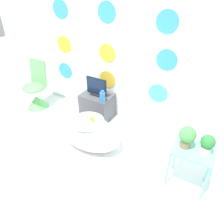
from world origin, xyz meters
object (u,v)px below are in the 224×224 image
Objects in this scene: bathtub at (89,132)px; potted_plant_right at (207,144)px; potted_plant_left at (187,136)px; vase at (103,97)px; chair at (36,94)px; tv at (96,87)px.

potted_plant_right reaches higher than bathtub.
potted_plant_left is (1.32, 0.00, 0.49)m from bathtub.
bathtub is 1.60m from potted_plant_right.
vase reaches higher than bathtub.
chair is 3.29× the size of potted_plant_left.
potted_plant_right is (0.21, 0.01, -0.02)m from potted_plant_left.
potted_plant_left reaches higher than bathtub.
potted_plant_right reaches higher than tv.
potted_plant_right is at bearing -20.06° from tv.
chair reaches higher than potted_plant_left.
tv is at bearing 13.63° from chair.
vase is 1.72m from potted_plant_right.
potted_plant_right is at bearing -18.26° from vase.
bathtub is 4.23× the size of potted_plant_right.
potted_plant_left is at bearing -22.63° from tv.
potted_plant_right is (1.83, -0.67, 0.12)m from tv.
potted_plant_left is 0.21m from potted_plant_right.
potted_plant_right reaches higher than vase.
vase is 0.81× the size of potted_plant_right.
chair is 3.04m from potted_plant_right.
potted_plant_left reaches higher than vase.
bathtub is 1.51m from chair.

